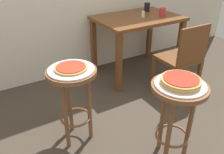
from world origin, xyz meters
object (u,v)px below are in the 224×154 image
(pizza_middle, at_px, (71,68))
(cup_near_edge, at_px, (162,12))
(stool_foreground, at_px, (177,106))
(condiment_shaker, at_px, (143,14))
(serving_plate_foreground, at_px, (180,85))
(cup_far_edge, at_px, (147,7))
(serving_plate_middle, at_px, (71,69))
(pizza_foreground, at_px, (181,81))
(stool_middle, at_px, (73,89))
(wooden_chair, at_px, (183,58))
(dining_table, at_px, (137,26))

(pizza_middle, height_order, cup_near_edge, cup_near_edge)
(stool_foreground, relative_size, pizza_middle, 2.67)
(pizza_middle, xyz_separation_m, condiment_shaker, (1.27, 0.75, 0.09))
(serving_plate_foreground, height_order, cup_near_edge, cup_near_edge)
(cup_far_edge, bearing_deg, serving_plate_middle, -147.38)
(stool_foreground, height_order, cup_near_edge, cup_near_edge)
(pizza_foreground, height_order, stool_middle, pizza_foreground)
(serving_plate_middle, xyz_separation_m, pizza_middle, (-0.00, 0.00, 0.02))
(stool_middle, bearing_deg, serving_plate_foreground, -47.06)
(pizza_foreground, height_order, cup_near_edge, cup_near_edge)
(serving_plate_middle, xyz_separation_m, wooden_chair, (1.31, 0.06, -0.23))
(stool_foreground, bearing_deg, cup_far_edge, 59.13)
(cup_near_edge, distance_m, cup_far_edge, 0.30)
(condiment_shaker, bearing_deg, serving_plate_middle, -149.48)
(serving_plate_middle, bearing_deg, pizza_foreground, -47.06)
(condiment_shaker, height_order, wooden_chair, wooden_chair)
(pizza_middle, xyz_separation_m, wooden_chair, (1.31, 0.06, -0.25))
(stool_middle, relative_size, pizza_middle, 2.67)
(stool_foreground, relative_size, cup_near_edge, 6.58)
(pizza_middle, bearing_deg, serving_plate_middle, 0.00)
(stool_foreground, xyz_separation_m, dining_table, (0.67, 1.40, 0.13))
(stool_foreground, height_order, wooden_chair, wooden_chair)
(dining_table, relative_size, cup_far_edge, 9.11)
(pizza_foreground, relative_size, stool_middle, 0.40)
(pizza_middle, xyz_separation_m, cup_near_edge, (1.49, 0.65, 0.11))
(cup_near_edge, height_order, wooden_chair, cup_near_edge)
(dining_table, height_order, cup_far_edge, cup_far_edge)
(serving_plate_middle, xyz_separation_m, dining_table, (1.22, 0.79, -0.05))
(serving_plate_foreground, height_order, pizza_middle, pizza_middle)
(serving_plate_foreground, height_order, dining_table, dining_table)
(cup_near_edge, bearing_deg, wooden_chair, -107.35)
(serving_plate_foreground, bearing_deg, stool_middle, 132.94)
(serving_plate_foreground, distance_m, serving_plate_middle, 0.82)
(pizza_middle, relative_size, cup_far_edge, 2.24)
(stool_foreground, bearing_deg, dining_table, 64.50)
(serving_plate_foreground, xyz_separation_m, cup_far_edge, (0.93, 1.55, 0.13))
(pizza_foreground, distance_m, cup_near_edge, 1.57)
(condiment_shaker, distance_m, wooden_chair, 0.76)
(dining_table, bearing_deg, pizza_foreground, -115.50)
(stool_foreground, distance_m, cup_near_edge, 1.59)
(serving_plate_middle, bearing_deg, stool_foreground, -47.06)
(cup_near_edge, distance_m, wooden_chair, 0.71)
(stool_middle, bearing_deg, pizza_middle, 161.57)
(stool_foreground, xyz_separation_m, cup_far_edge, (0.93, 1.55, 0.31))
(serving_plate_foreground, bearing_deg, serving_plate_middle, 132.94)
(wooden_chair, bearing_deg, cup_near_edge, 72.65)
(serving_plate_foreground, height_order, pizza_foreground, pizza_foreground)
(stool_foreground, xyz_separation_m, pizza_middle, (-0.56, 0.60, 0.20))
(serving_plate_middle, height_order, cup_near_edge, cup_near_edge)
(serving_plate_foreground, relative_size, serving_plate_middle, 0.98)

